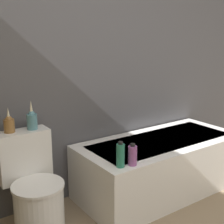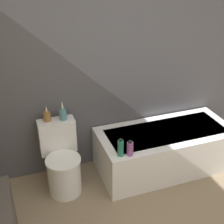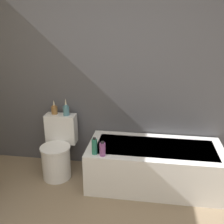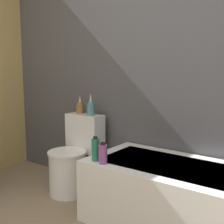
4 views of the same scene
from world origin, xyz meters
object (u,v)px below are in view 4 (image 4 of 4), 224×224
vase_silver (91,108)px  shampoo_bottle_tall (95,149)px  toilet (73,159)px  shampoo_bottle_short (103,154)px  bathtub (187,200)px  vase_gold (80,107)px

vase_silver → shampoo_bottle_tall: vase_silver is taller
toilet → shampoo_bottle_short: bearing=-28.1°
bathtub → shampoo_bottle_short: bearing=-153.1°
bathtub → vase_gold: 1.44m
toilet → shampoo_bottle_short: (0.64, -0.34, 0.26)m
bathtub → toilet: toilet is taller
vase_silver → shampoo_bottle_short: vase_silver is taller
toilet → vase_silver: size_ratio=3.35×
vase_gold → shampoo_bottle_short: size_ratio=1.12×
toilet → vase_gold: vase_gold is taller
shampoo_bottle_tall → shampoo_bottle_short: size_ratio=1.16×
bathtub → shampoo_bottle_short: size_ratio=9.32×
bathtub → shampoo_bottle_tall: size_ratio=8.03×
shampoo_bottle_tall → bathtub: bearing=21.8°
vase_silver → shampoo_bottle_tall: bearing=-46.6°
vase_gold → shampoo_bottle_tall: 0.85m
bathtub → shampoo_bottle_tall: (-0.67, -0.27, 0.34)m
toilet → shampoo_bottle_tall: bearing=-30.1°
vase_gold → shampoo_bottle_tall: vase_gold is taller
toilet → vase_silver: (0.08, 0.18, 0.50)m
bathtub → vase_silver: (-1.13, 0.23, 0.57)m
shampoo_bottle_tall → vase_gold: bearing=140.6°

